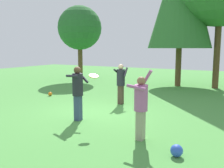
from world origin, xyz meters
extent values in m
plane|color=#4C9342|center=(0.00, 0.00, 0.00)|extent=(40.00, 40.00, 0.00)
cube|color=gray|center=(2.47, -1.70, 0.38)|extent=(0.19, 0.22, 0.76)
cylinder|color=#A85693|center=(2.47, -1.70, 1.09)|extent=(0.34, 0.34, 0.66)
sphere|color=#8C6647|center=(2.47, -1.70, 1.51)|extent=(0.21, 0.21, 0.21)
cylinder|color=#A85693|center=(2.42, -1.90, 1.37)|extent=(0.57, 0.21, 0.12)
cylinder|color=#A85693|center=(2.51, -1.51, 1.53)|extent=(0.38, 0.16, 0.51)
cube|color=#38476B|center=(0.04, -1.06, 0.41)|extent=(0.19, 0.22, 0.81)
cylinder|color=#23232D|center=(0.04, -1.06, 1.17)|extent=(0.34, 0.34, 0.71)
sphere|color=brown|center=(0.04, -1.06, 1.63)|extent=(0.23, 0.23, 0.23)
cylinder|color=#23232D|center=(0.10, -0.87, 1.40)|extent=(0.55, 0.25, 0.38)
cylinder|color=#23232D|center=(-0.03, -1.25, 1.46)|extent=(0.60, 0.26, 0.12)
cube|color=#4C382D|center=(0.14, 1.73, 0.39)|extent=(0.19, 0.22, 0.78)
cylinder|color=#23232D|center=(0.14, 1.73, 1.12)|extent=(0.34, 0.34, 0.68)
sphere|color=beige|center=(0.14, 1.73, 1.55)|extent=(0.22, 0.22, 0.22)
cylinder|color=#23232D|center=(0.34, 1.78, 1.33)|extent=(0.19, 0.53, 0.39)
cylinder|color=#23232D|center=(-0.05, 1.69, 1.37)|extent=(0.20, 0.58, 0.25)
cylinder|color=orange|center=(0.81, -1.32, 1.51)|extent=(0.37, 0.37, 0.11)
sphere|color=orange|center=(-3.70, 1.65, 0.10)|extent=(0.19, 0.19, 0.19)
sphere|color=blue|center=(3.54, -2.26, 0.14)|extent=(0.27, 0.27, 0.27)
cylinder|color=brown|center=(-5.99, 7.30, 1.40)|extent=(0.32, 0.32, 2.80)
sphere|color=#28662D|center=(-5.99, 7.30, 3.73)|extent=(3.08, 3.08, 3.08)
cylinder|color=brown|center=(3.03, 8.14, 2.24)|extent=(0.35, 0.35, 4.48)
cylinder|color=brown|center=(0.90, 7.95, 2.10)|extent=(0.35, 0.35, 4.19)
camera|label=1|loc=(4.83, -7.42, 2.32)|focal=40.27mm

